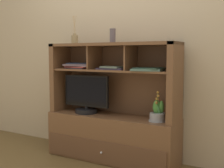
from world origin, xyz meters
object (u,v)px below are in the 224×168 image
media_console (112,123)px  magazine_stack_right (80,66)px  diffuser_bottle (75,39)px  ceramic_vase (113,36)px  potted_orchid (157,116)px  potted_fern (158,112)px  tv_monitor (86,97)px  magazine_stack_left (148,69)px  magazine_stack_centre (112,68)px

media_console → magazine_stack_right: media_console is taller
diffuser_bottle → ceramic_vase: (0.45, 0.04, 0.02)m
potted_orchid → magazine_stack_right: (-0.91, 0.04, 0.46)m
potted_fern → magazine_stack_right: bearing=179.1°
tv_monitor → potted_orchid: bearing=0.3°
magazine_stack_left → potted_orchid: bearing=11.2°
media_console → diffuser_bottle: bearing=-176.3°
potted_fern → tv_monitor: bearing=-177.7°
potted_fern → magazine_stack_centre: 0.64m
magazine_stack_right → diffuser_bottle: (-0.05, -0.03, 0.29)m
potted_fern → magazine_stack_left: bearing=-151.7°
media_console → magazine_stack_centre: 0.58m
media_console → ceramic_vase: (0.00, 0.01, 0.91)m
diffuser_bottle → media_console: bearing=3.7°
magazine_stack_left → ceramic_vase: ceramic_vase is taller
magazine_stack_left → magazine_stack_centre: magazine_stack_centre is taller
media_console → tv_monitor: size_ratio=2.57×
potted_orchid → diffuser_bottle: bearing=179.4°
potted_orchid → potted_fern: size_ratio=1.46×
magazine_stack_right → potted_fern: bearing=-0.9°
tv_monitor → potted_fern: 0.81m
media_console → potted_orchid: 0.53m
potted_fern → ceramic_vase: ceramic_vase is taller
potted_fern → ceramic_vase: 0.90m
diffuser_bottle → ceramic_vase: diffuser_bottle is taller
potted_orchid → magazine_stack_left: bearing=-168.8°
potted_fern → ceramic_vase: (-0.51, 0.02, 0.74)m
tv_monitor → potted_orchid: size_ratio=1.86×
media_console → magazine_stack_right: 0.72m
magazine_stack_right → potted_orchid: bearing=-2.6°
ceramic_vase → potted_orchid: bearing=-5.3°
potted_fern → magazine_stack_left: magazine_stack_left is taller
media_console → diffuser_bottle: diffuser_bottle is taller
potted_fern → diffuser_bottle: bearing=-178.9°
potted_orchid → magazine_stack_left: 0.46m
tv_monitor → magazine_stack_right: (-0.11, 0.05, 0.33)m
tv_monitor → magazine_stack_centre: (0.32, 0.00, 0.32)m
media_console → potted_fern: bearing=-1.3°
magazine_stack_centre → diffuser_bottle: bearing=178.7°
magazine_stack_right → media_console: bearing=-0.3°
potted_fern → magazine_stack_centre: magazine_stack_centre is taller
media_console → potted_fern: size_ratio=7.00×
potted_fern → diffuser_bottle: size_ratio=0.67×
tv_monitor → ceramic_vase: size_ratio=3.68×
potted_orchid → ceramic_vase: 0.93m
magazine_stack_left → media_console: bearing=172.2°
magazine_stack_left → magazine_stack_right: 0.83m
tv_monitor → magazine_stack_centre: size_ratio=1.67×
media_console → magazine_stack_left: media_console is taller
tv_monitor → potted_fern: bearing=2.3°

